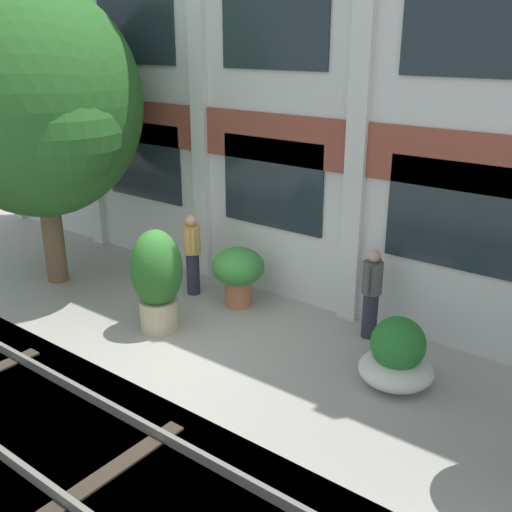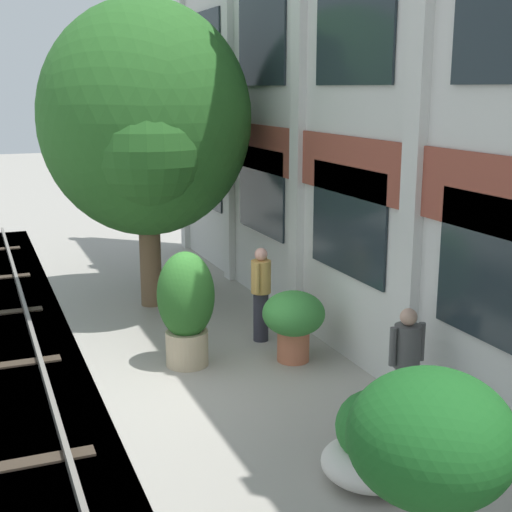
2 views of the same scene
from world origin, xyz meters
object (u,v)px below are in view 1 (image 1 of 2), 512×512
object	(u,v)px
potted_plant_stone_basin	(157,277)
resident_watching_tracks	(192,252)
broadleaf_tree	(37,108)
potted_plant_wide_bowl	(397,357)
potted_plant_glazed_jar	(238,271)
resident_by_doorway	(371,291)

from	to	relation	value
potted_plant_stone_basin	resident_watching_tracks	distance (m)	1.62
broadleaf_tree	potted_plant_wide_bowl	size ratio (longest dim) A/B	5.33
broadleaf_tree	potted_plant_stone_basin	distance (m)	4.24
broadleaf_tree	potted_plant_stone_basin	world-z (taller)	broadleaf_tree
broadleaf_tree	potted_plant_glazed_jar	distance (m)	4.96
resident_by_doorway	resident_watching_tracks	xyz separation A→B (m)	(-3.64, -0.50, 0.03)
resident_watching_tracks	broadleaf_tree	bearing A→B (deg)	-26.14
potted_plant_glazed_jar	resident_watching_tracks	distance (m)	1.08
resident_by_doorway	potted_plant_glazed_jar	bearing A→B (deg)	5.06
broadleaf_tree	resident_by_doorway	bearing A→B (deg)	15.24
potted_plant_wide_bowl	resident_watching_tracks	xyz separation A→B (m)	(-4.65, 0.60, 0.44)
potted_plant_stone_basin	resident_by_doorway	bearing A→B (deg)	33.24
potted_plant_wide_bowl	resident_by_doorway	size ratio (longest dim) A/B	0.70
potted_plant_wide_bowl	potted_plant_stone_basin	bearing A→B (deg)	-167.50
potted_plant_glazed_jar	resident_watching_tracks	xyz separation A→B (m)	(-1.05, -0.13, 0.18)
potted_plant_glazed_jar	potted_plant_wide_bowl	world-z (taller)	potted_plant_glazed_jar
potted_plant_glazed_jar	potted_plant_wide_bowl	size ratio (longest dim) A/B	1.03
potted_plant_glazed_jar	potted_plant_wide_bowl	bearing A→B (deg)	-11.41
potted_plant_wide_bowl	resident_watching_tracks	distance (m)	4.71
potted_plant_wide_bowl	resident_by_doorway	distance (m)	1.55
potted_plant_stone_basin	resident_by_doorway	size ratio (longest dim) A/B	1.16
resident_by_doorway	resident_watching_tracks	distance (m)	3.68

